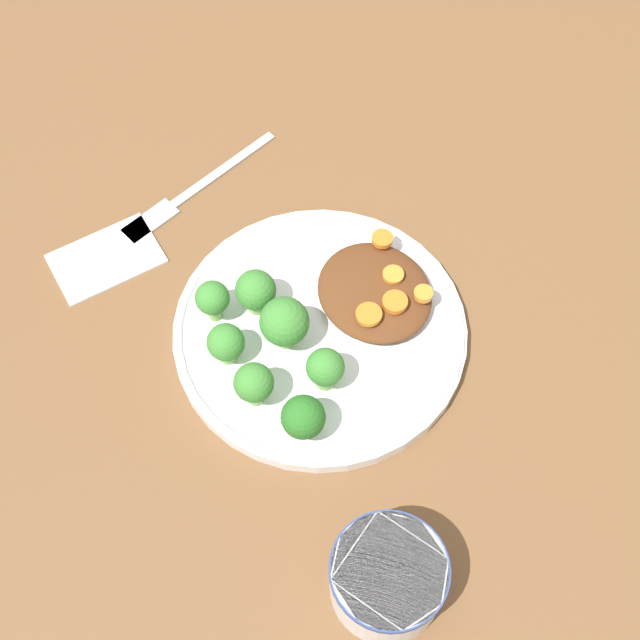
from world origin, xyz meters
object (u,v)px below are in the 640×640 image
at_px(dip_bowl, 388,578).
at_px(fork, 187,194).
at_px(plate, 320,330).
at_px(napkin, 106,258).

height_order(dip_bowl, fork, dip_bowl).
xyz_separation_m(plate, dip_bowl, (-0.08, -0.23, 0.02)).
bearing_deg(fork, napkin, 3.09).
height_order(dip_bowl, napkin, dip_bowl).
height_order(plate, fork, plate).
bearing_deg(fork, plate, 86.00).
bearing_deg(dip_bowl, napkin, 97.16).
distance_m(plate, dip_bowl, 0.25).
distance_m(dip_bowl, napkin, 0.43).
height_order(fork, napkin, same).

